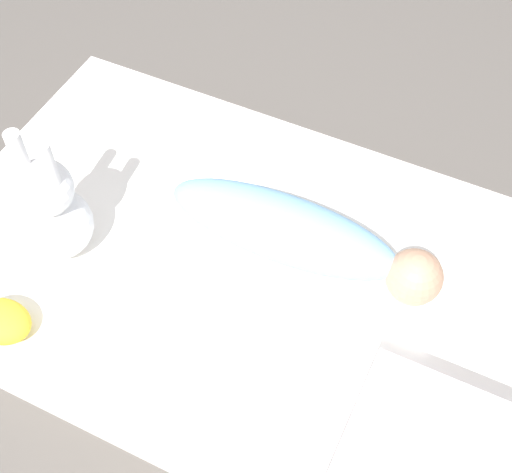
% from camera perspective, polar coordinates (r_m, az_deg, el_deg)
% --- Properties ---
extents(ground_plane, '(12.00, 12.00, 0.00)m').
position_cam_1_polar(ground_plane, '(1.72, -1.86, -5.34)').
color(ground_plane, '#514C47').
extents(bed_mattress, '(1.28, 0.84, 0.21)m').
position_cam_1_polar(bed_mattress, '(1.63, -1.96, -3.46)').
color(bed_mattress, white).
rests_on(bed_mattress, ground_plane).
extents(burp_cloth, '(0.25, 0.16, 0.02)m').
position_cam_1_polar(burp_cloth, '(1.50, 10.14, -4.54)').
color(burp_cloth, white).
rests_on(burp_cloth, bed_mattress).
extents(swaddled_baby, '(0.61, 0.16, 0.14)m').
position_cam_1_polar(swaddled_baby, '(1.49, 3.48, 0.17)').
color(swaddled_baby, '#7FB7E5').
rests_on(swaddled_baby, bed_mattress).
extents(pillow, '(0.28, 0.33, 0.11)m').
position_cam_1_polar(pillow, '(1.30, 13.07, -17.98)').
color(pillow, white).
rests_on(pillow, bed_mattress).
extents(bunny_plush, '(0.15, 0.15, 0.33)m').
position_cam_1_polar(bunny_plush, '(1.52, -16.01, 1.97)').
color(bunny_plush, white).
rests_on(bunny_plush, bed_mattress).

